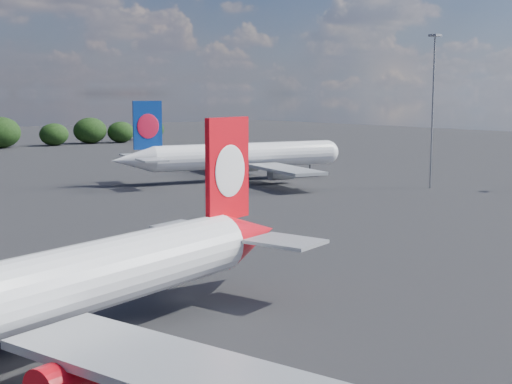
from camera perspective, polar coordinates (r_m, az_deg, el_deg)
qantas_airliner at (r=44.61m, az=-15.24°, el=-7.32°), size 42.06×40.33×13.95m
china_southern_airliner at (r=129.26m, az=-1.52°, el=2.85°), size 44.36×42.40×14.54m
floodlight_mast_near at (r=122.21m, az=14.00°, el=7.80°), size 1.60×1.60×25.35m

